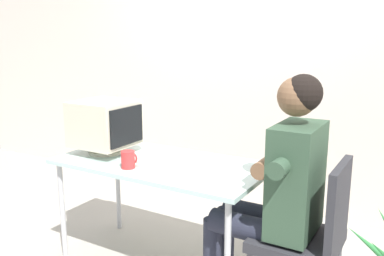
% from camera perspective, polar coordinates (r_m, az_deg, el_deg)
% --- Properties ---
extents(wall_back, '(8.00, 0.10, 3.00)m').
position_cam_1_polar(wall_back, '(3.72, 12.17, 11.58)').
color(wall_back, beige).
rests_on(wall_back, ground_plane).
extents(desk, '(1.38, 0.70, 0.74)m').
position_cam_1_polar(desk, '(2.73, -4.30, -5.81)').
color(desk, '#B7B7BC').
rests_on(desk, ground_plane).
extents(crt_monitor, '(0.39, 0.38, 0.37)m').
position_cam_1_polar(crt_monitor, '(2.91, -11.89, 0.56)').
color(crt_monitor, beige).
rests_on(crt_monitor, desk).
extents(keyboard, '(0.19, 0.44, 0.03)m').
position_cam_1_polar(keyboard, '(2.77, -5.46, -3.95)').
color(keyboard, silver).
rests_on(keyboard, desk).
extents(office_chair, '(0.45, 0.45, 0.91)m').
position_cam_1_polar(office_chair, '(2.37, 15.99, -13.62)').
color(office_chair, '#4C4C51').
rests_on(office_chair, ground_plane).
extents(person_seated, '(0.74, 0.60, 1.35)m').
position_cam_1_polar(person_seated, '(2.34, 11.60, -7.77)').
color(person_seated, '#334C38').
rests_on(person_seated, ground_plane).
extents(desk_mug, '(0.08, 0.10, 0.11)m').
position_cam_1_polar(desk_mug, '(2.58, -8.78, -4.32)').
color(desk_mug, red).
rests_on(desk_mug, desk).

